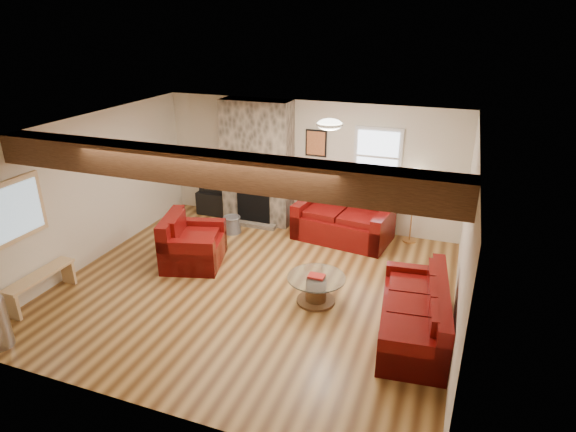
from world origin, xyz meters
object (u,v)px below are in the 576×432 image
tv_cabinet (220,203)px  television (219,182)px  sofa_three (414,310)px  floor_lamp (416,180)px  coffee_table (316,289)px  armchair_red (193,240)px  loveseat (343,216)px

tv_cabinet → television: size_ratio=1.13×
sofa_three → television: bearing=-129.9°
floor_lamp → television: bearing=-179.7°
coffee_table → television: bearing=138.5°
tv_cabinet → floor_lamp: floor_lamp is taller
armchair_red → tv_cabinet: size_ratio=1.09×
sofa_three → television: size_ratio=2.25×
sofa_three → television: television is taller
armchair_red → television: television is taller
floor_lamp → sofa_three: bearing=-82.6°
armchair_red → sofa_three: bearing=-117.4°
sofa_three → coffee_table: bearing=-108.5°
loveseat → armchair_red: (-2.17, -1.85, -0.04)m
sofa_three → armchair_red: (-3.78, 0.78, 0.05)m
television → loveseat: bearing=-6.2°
sofa_three → floor_lamp: (-0.38, 2.95, 0.84)m
sofa_three → floor_lamp: floor_lamp is taller
sofa_three → armchair_red: armchair_red is taller
loveseat → sofa_three: bearing=-50.7°
coffee_table → television: size_ratio=0.99×
television → floor_lamp: floor_lamp is taller
loveseat → coffee_table: size_ratio=2.04×
coffee_table → television: 3.98m
armchair_red → tv_cabinet: 2.24m
tv_cabinet → television: television is taller
coffee_table → floor_lamp: 3.01m
loveseat → armchair_red: size_ratio=1.66×
tv_cabinet → sofa_three: bearing=-33.7°
armchair_red → tv_cabinet: (-0.61, 2.15, -0.19)m
coffee_table → armchair_red: bearing=168.7°
floor_lamp → coffee_table: bearing=-111.8°
armchair_red → floor_lamp: size_ratio=0.75×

